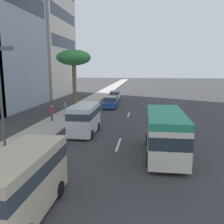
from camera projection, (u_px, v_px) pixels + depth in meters
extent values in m
plane|color=#38383A|center=(131.00, 107.00, 35.66)|extent=(198.00, 198.00, 0.00)
cube|color=#B2ADA3|center=(83.00, 105.00, 36.59)|extent=(162.00, 3.39, 0.15)
cube|color=silver|center=(118.00, 144.00, 18.31)|extent=(3.20, 0.16, 0.01)
cube|color=silver|center=(129.00, 114.00, 29.96)|extent=(3.20, 0.16, 0.01)
cube|color=silver|center=(85.00, 118.00, 21.02)|extent=(4.68, 1.92, 2.36)
cube|color=#2D3842|center=(84.00, 113.00, 20.92)|extent=(4.69, 1.92, 0.57)
cylinder|color=black|center=(92.00, 134.00, 19.72)|extent=(0.72, 0.24, 0.72)
cylinder|color=black|center=(70.00, 134.00, 19.95)|extent=(0.72, 0.24, 0.72)
cylinder|color=black|center=(98.00, 126.00, 22.45)|extent=(0.72, 0.24, 0.72)
cylinder|color=black|center=(79.00, 126.00, 22.69)|extent=(0.72, 0.24, 0.72)
cube|color=#1E478C|center=(111.00, 104.00, 34.99)|extent=(4.68, 1.76, 0.76)
cube|color=#38424C|center=(111.00, 99.00, 35.09)|extent=(2.57, 1.62, 0.62)
cylinder|color=black|center=(115.00, 107.00, 33.52)|extent=(0.64, 0.22, 0.64)
cylinder|color=black|center=(104.00, 107.00, 33.73)|extent=(0.64, 0.22, 0.64)
cylinder|color=black|center=(118.00, 104.00, 36.34)|extent=(0.64, 0.22, 0.64)
cylinder|color=black|center=(107.00, 104.00, 36.56)|extent=(0.64, 0.22, 0.64)
cube|color=white|center=(115.00, 97.00, 43.19)|extent=(4.46, 1.72, 0.76)
cube|color=#38424C|center=(115.00, 93.00, 43.28)|extent=(2.45, 1.58, 0.62)
cylinder|color=black|center=(118.00, 99.00, 41.78)|extent=(0.64, 0.22, 0.64)
cylinder|color=black|center=(109.00, 99.00, 41.99)|extent=(0.64, 0.22, 0.64)
cylinder|color=black|center=(120.00, 97.00, 44.47)|extent=(0.64, 0.22, 0.64)
cylinder|color=black|center=(111.00, 97.00, 44.68)|extent=(0.64, 0.22, 0.64)
cube|color=silver|center=(165.00, 136.00, 15.84)|extent=(6.62, 2.29, 2.23)
cube|color=#268C66|center=(166.00, 116.00, 15.60)|extent=(6.62, 2.29, 0.42)
cube|color=#28333D|center=(165.00, 129.00, 15.77)|extent=(6.64, 2.30, 0.74)
cylinder|color=black|center=(148.00, 140.00, 18.03)|extent=(0.84, 0.26, 0.84)
cylinder|color=black|center=(178.00, 141.00, 17.74)|extent=(0.84, 0.26, 0.84)
cylinder|color=black|center=(148.00, 159.00, 14.28)|extent=(0.84, 0.26, 0.84)
cylinder|color=black|center=(186.00, 161.00, 14.00)|extent=(0.84, 0.26, 0.84)
cube|color=beige|center=(21.00, 182.00, 9.31)|extent=(5.16, 1.99, 2.38)
cube|color=#2D3842|center=(20.00, 170.00, 9.22)|extent=(5.17, 2.00, 0.57)
cylinder|color=black|center=(59.00, 189.00, 10.88)|extent=(0.72, 0.24, 0.72)
cylinder|color=black|center=(20.00, 186.00, 11.13)|extent=(0.72, 0.24, 0.72)
cylinder|color=navy|center=(65.00, 113.00, 28.32)|extent=(0.14, 0.14, 0.75)
cylinder|color=navy|center=(66.00, 112.00, 28.48)|extent=(0.14, 0.14, 0.75)
cube|color=#4C8C66|center=(65.00, 107.00, 28.28)|extent=(0.38, 0.32, 0.59)
sphere|color=tan|center=(65.00, 103.00, 28.20)|extent=(0.20, 0.20, 0.20)
cylinder|color=navy|center=(52.00, 117.00, 25.42)|extent=(0.14, 0.14, 0.82)
cylinder|color=navy|center=(52.00, 117.00, 25.57)|extent=(0.14, 0.14, 0.82)
cube|color=red|center=(52.00, 110.00, 25.36)|extent=(0.39, 0.38, 0.65)
sphere|color=tan|center=(51.00, 106.00, 25.28)|extent=(0.22, 0.22, 0.22)
cylinder|color=brown|center=(74.00, 88.00, 30.56)|extent=(0.47, 0.47, 6.16)
ellipsoid|color=#388442|center=(74.00, 58.00, 29.88)|extent=(4.26, 4.26, 1.92)
cylinder|color=#4C4C51|center=(2.00, 108.00, 13.37)|extent=(0.14, 0.14, 6.73)
cube|color=#4C4C51|center=(5.00, 48.00, 12.72)|extent=(0.24, 0.90, 0.20)
cube|color=#2D3847|center=(65.00, 43.00, 48.47)|extent=(14.40, 0.08, 2.20)
cube|color=#2D3847|center=(64.00, 15.00, 47.50)|extent=(14.40, 0.08, 2.20)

